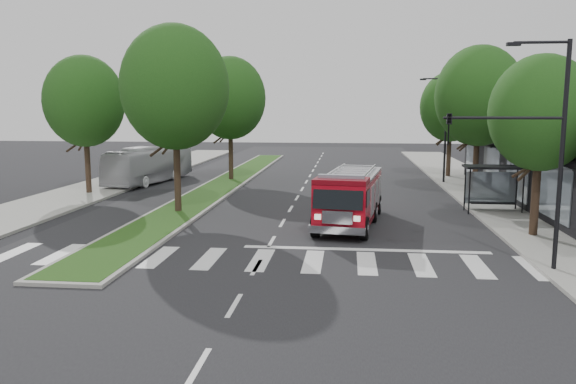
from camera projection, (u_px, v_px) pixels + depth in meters
The scene contains 15 objects.
ground at pixel (272, 242), 24.29m from camera, with size 140.00×140.00×0.00m, color black.
sidewalk_right at pixel (507, 206), 32.78m from camera, with size 5.00×80.00×0.15m, color gray.
sidewalk_left at pixel (67, 198), 35.66m from camera, with size 5.00×80.00×0.15m, color gray.
median at pixel (226, 183), 42.62m from camera, with size 3.00×50.00×0.15m.
bus_shelter at pixel (493, 176), 30.81m from camera, with size 3.20×1.60×2.61m.
tree_right_near at pixel (541, 113), 24.22m from camera, with size 4.40×4.40×8.05m.
tree_right_mid at pixel (479, 96), 35.87m from camera, with size 5.60×5.60×9.72m.
tree_right_far at pixel (451, 107), 45.80m from camera, with size 5.00×5.00×8.73m.
tree_median_near at pixel (175, 88), 29.82m from camera, with size 5.80×5.80×10.16m.
tree_median_far at pixel (230, 98), 43.64m from camera, with size 5.60×5.60×9.72m.
tree_left_mid at pixel (84, 101), 36.67m from camera, with size 5.20×5.20×9.16m.
streetlight_right_near at pixel (536, 140), 19.13m from camera, with size 4.08×0.22×8.00m.
streetlight_right_far at pixel (444, 125), 42.19m from camera, with size 2.11×0.20×8.00m.
fire_engine at pixel (350, 198), 27.69m from camera, with size 3.53×8.39×2.82m.
city_bus at pixel (150, 165), 43.29m from camera, with size 2.35×10.06×2.80m, color #B8B8BD.
Camera 1 is at (3.27, -23.49, 5.73)m, focal length 35.00 mm.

